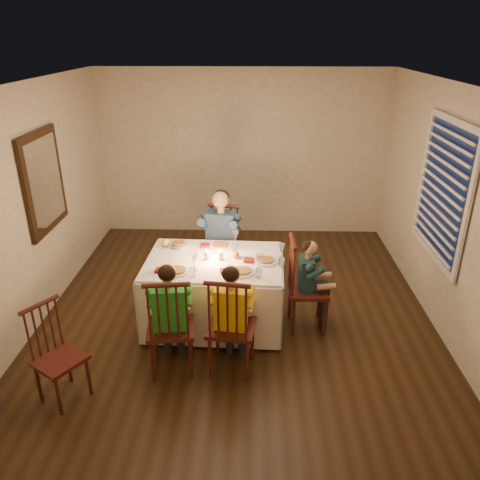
{
  "coord_description": "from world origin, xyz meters",
  "views": [
    {
      "loc": [
        0.17,
        -4.77,
        3.06
      ],
      "look_at": [
        0.03,
        0.15,
        0.87
      ],
      "focal_mm": 35.0,
      "sensor_mm": 36.0,
      "label": 1
    }
  ],
  "objects_px": {
    "child_green": "(174,368)",
    "chair_extra": "(67,397)",
    "chair_near_left": "(174,368)",
    "adult": "(222,286)",
    "dining_table": "(214,278)",
    "child_yellow": "(232,367)",
    "chair_adult": "(222,286)",
    "serving_bowl": "(179,246)",
    "chair_end": "(305,326)",
    "child_teal": "(305,326)",
    "chair_near_right": "(232,367)"
  },
  "relations": [
    {
      "from": "child_green",
      "to": "chair_extra",
      "type": "bearing_deg",
      "value": 18.87
    },
    {
      "from": "chair_near_left",
      "to": "adult",
      "type": "distance_m",
      "value": 1.7
    },
    {
      "from": "chair_near_left",
      "to": "chair_extra",
      "type": "height_order",
      "value": "chair_near_left"
    },
    {
      "from": "chair_extra",
      "to": "child_green",
      "type": "distance_m",
      "value": 1.01
    },
    {
      "from": "dining_table",
      "to": "child_yellow",
      "type": "bearing_deg",
      "value": -72.28
    },
    {
      "from": "dining_table",
      "to": "child_green",
      "type": "bearing_deg",
      "value": -110.35
    },
    {
      "from": "chair_extra",
      "to": "child_yellow",
      "type": "height_order",
      "value": "child_yellow"
    },
    {
      "from": "chair_near_left",
      "to": "chair_extra",
      "type": "distance_m",
      "value": 1.01
    },
    {
      "from": "chair_adult",
      "to": "child_yellow",
      "type": "distance_m",
      "value": 1.65
    },
    {
      "from": "dining_table",
      "to": "serving_bowl",
      "type": "xyz_separation_m",
      "value": [
        -0.43,
        0.3,
        0.25
      ]
    },
    {
      "from": "child_green",
      "to": "serving_bowl",
      "type": "bearing_deg",
      "value": -92.4
    },
    {
      "from": "chair_adult",
      "to": "adult",
      "type": "distance_m",
      "value": 0.0
    },
    {
      "from": "chair_end",
      "to": "child_teal",
      "type": "distance_m",
      "value": 0.0
    },
    {
      "from": "dining_table",
      "to": "chair_near_left",
      "type": "xyz_separation_m",
      "value": [
        -0.35,
        -0.84,
        -0.56
      ]
    },
    {
      "from": "chair_end",
      "to": "chair_extra",
      "type": "height_order",
      "value": "chair_end"
    },
    {
      "from": "child_yellow",
      "to": "serving_bowl",
      "type": "xyz_separation_m",
      "value": [
        -0.66,
        1.12,
        0.81
      ]
    },
    {
      "from": "chair_near_right",
      "to": "chair_end",
      "type": "relative_size",
      "value": 1.0
    },
    {
      "from": "chair_extra",
      "to": "child_teal",
      "type": "bearing_deg",
      "value": -28.15
    },
    {
      "from": "chair_adult",
      "to": "child_green",
      "type": "distance_m",
      "value": 1.7
    },
    {
      "from": "dining_table",
      "to": "child_teal",
      "type": "xyz_separation_m",
      "value": [
        1.03,
        -0.07,
        -0.56
      ]
    },
    {
      "from": "child_teal",
      "to": "adult",
      "type": "bearing_deg",
      "value": 47.11
    },
    {
      "from": "dining_table",
      "to": "chair_near_left",
      "type": "bearing_deg",
      "value": -110.35
    },
    {
      "from": "chair_adult",
      "to": "child_teal",
      "type": "height_order",
      "value": "chair_adult"
    },
    {
      "from": "dining_table",
      "to": "chair_end",
      "type": "bearing_deg",
      "value": -1.95
    },
    {
      "from": "dining_table",
      "to": "chair_adult",
      "type": "relative_size",
      "value": 1.44
    },
    {
      "from": "dining_table",
      "to": "chair_near_left",
      "type": "relative_size",
      "value": 1.44
    },
    {
      "from": "chair_end",
      "to": "chair_extra",
      "type": "relative_size",
      "value": 1.14
    },
    {
      "from": "chair_near_right",
      "to": "child_yellow",
      "type": "relative_size",
      "value": 0.94
    },
    {
      "from": "chair_near_right",
      "to": "child_green",
      "type": "xyz_separation_m",
      "value": [
        -0.58,
        -0.02,
        0.0
      ]
    },
    {
      "from": "chair_near_right",
      "to": "child_yellow",
      "type": "distance_m",
      "value": 0.0
    },
    {
      "from": "chair_near_left",
      "to": "serving_bowl",
      "type": "xyz_separation_m",
      "value": [
        -0.08,
        1.15,
        0.81
      ]
    },
    {
      "from": "chair_end",
      "to": "serving_bowl",
      "type": "height_order",
      "value": "serving_bowl"
    },
    {
      "from": "dining_table",
      "to": "chair_end",
      "type": "height_order",
      "value": "dining_table"
    },
    {
      "from": "chair_extra",
      "to": "dining_table",
      "type": "bearing_deg",
      "value": -10.52
    },
    {
      "from": "chair_end",
      "to": "adult",
      "type": "height_order",
      "value": "adult"
    },
    {
      "from": "adult",
      "to": "child_green",
      "type": "distance_m",
      "value": 1.7
    },
    {
      "from": "adult",
      "to": "child_yellow",
      "type": "xyz_separation_m",
      "value": [
        0.21,
        -1.64,
        0.0
      ]
    },
    {
      "from": "adult",
      "to": "child_yellow",
      "type": "bearing_deg",
      "value": -72.68
    },
    {
      "from": "child_yellow",
      "to": "dining_table",
      "type": "bearing_deg",
      "value": -66.32
    },
    {
      "from": "dining_table",
      "to": "child_yellow",
      "type": "distance_m",
      "value": 1.02
    },
    {
      "from": "chair_adult",
      "to": "chair_extra",
      "type": "xyz_separation_m",
      "value": [
        -1.29,
        -2.09,
        0.0
      ]
    },
    {
      "from": "dining_table",
      "to": "child_teal",
      "type": "height_order",
      "value": "dining_table"
    },
    {
      "from": "adult",
      "to": "chair_extra",
      "type": "bearing_deg",
      "value": -111.46
    },
    {
      "from": "chair_near_left",
      "to": "chair_near_right",
      "type": "distance_m",
      "value": 0.58
    },
    {
      "from": "chair_near_left",
      "to": "child_teal",
      "type": "height_order",
      "value": "chair_near_left"
    },
    {
      "from": "dining_table",
      "to": "chair_extra",
      "type": "height_order",
      "value": "dining_table"
    },
    {
      "from": "child_green",
      "to": "serving_bowl",
      "type": "distance_m",
      "value": 1.41
    },
    {
      "from": "child_green",
      "to": "dining_table",
      "type": "bearing_deg",
      "value": -118.88
    },
    {
      "from": "chair_end",
      "to": "serving_bowl",
      "type": "bearing_deg",
      "value": 74.07
    },
    {
      "from": "chair_near_left",
      "to": "chair_near_right",
      "type": "relative_size",
      "value": 1.0
    }
  ]
}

